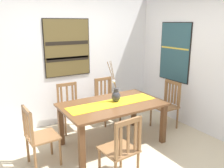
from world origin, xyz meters
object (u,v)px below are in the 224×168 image
Objects in this scene: chair_3 at (107,100)px; painting_on_side_wall at (175,52)px; centerpiece_vase at (116,95)px; chair_0 at (121,149)px; painting_on_back_wall at (67,48)px; chair_4 at (39,136)px; chair_2 at (167,104)px; chair_1 at (70,106)px; dining_table at (113,109)px.

painting_on_side_wall is (1.28, -0.58, 0.96)m from chair_3.
centerpiece_vase reaches higher than chair_0.
chair_0 is at bearing -94.54° from painting_on_back_wall.
centerpiece_vase is at bearing 1.28° from chair_4.
chair_0 is at bearing -151.11° from chair_2.
chair_2 is 2.23m from painting_on_back_wall.
chair_0 is 2.60m from painting_on_side_wall.
chair_3 is (0.31, 0.84, -0.37)m from centerpiece_vase.
chair_0 is 1.00× the size of chair_3.
chair_0 is 0.77× the size of painting_on_side_wall.
chair_1 is 0.80× the size of painting_on_back_wall.
chair_4 is 0.75× the size of painting_on_side_wall.
centerpiece_vase is 0.58× the size of painting_on_side_wall.
chair_0 is at bearing -115.24° from dining_table.
centerpiece_vase reaches higher than chair_1.
chair_3 is 0.82× the size of painting_on_back_wall.
centerpiece_vase is 0.76× the size of chair_2.
chair_1 is 1.23m from chair_4.
chair_3 is at bearing -2.97° from chair_1.
centerpiece_vase is 1.23m from chair_2.
chair_2 is at bearing 28.89° from chair_0.
chair_4 is at bearing -178.72° from centerpiece_vase.
painting_on_side_wall is at bearing 29.94° from chair_0.
dining_table is 1.24m from chair_4.
centerpiece_vase reaches higher than chair_3.
chair_2 is (1.66, -0.89, 0.02)m from chair_1.
centerpiece_vase is at bearing -74.67° from painting_on_back_wall.
chair_3 is 0.77× the size of painting_on_side_wall.
chair_2 is 1.02× the size of chair_4.
chair_1 is at bearing 113.48° from dining_table.
chair_4 reaches higher than chair_1.
chair_0 is at bearing -48.94° from chair_4.
chair_0 is at bearing -150.06° from painting_on_side_wall.
chair_1 is 2.36m from painting_on_side_wall.
painting_on_back_wall is (-1.52, 1.25, 1.05)m from chair_2.
painting_on_side_wall reaches higher than centerpiece_vase.
chair_1 is 1.88m from chair_2.
chair_1 is 0.79m from chair_3.
chair_4 is (-1.31, -0.03, -0.38)m from centerpiece_vase.
chair_0 is 1.02× the size of chair_4.
chair_0 reaches higher than chair_4.
dining_table is 1.87× the size of chair_4.
chair_4 reaches higher than dining_table.
painting_on_back_wall reaches higher than chair_3.
chair_3 reaches higher than chair_1.
centerpiece_vase reaches higher than chair_2.
centerpiece_vase is 1.71m from painting_on_side_wall.
chair_3 is (-0.87, 0.85, -0.01)m from chair_2.
painting_on_side_wall is at bearing -24.36° from chair_3.
painting_on_side_wall is (1.58, 0.26, 0.58)m from centerpiece_vase.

